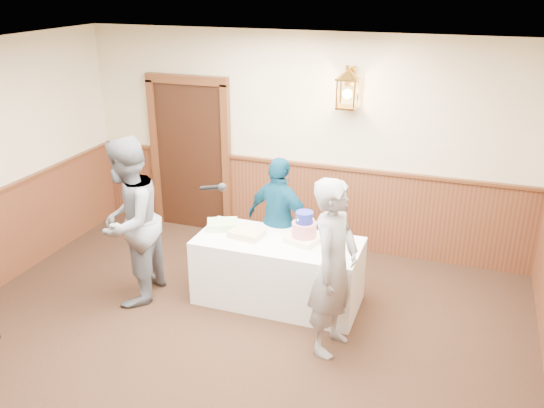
{
  "coord_description": "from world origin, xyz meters",
  "views": [
    {
      "loc": [
        2.04,
        -3.43,
        3.44
      ],
      "look_at": [
        0.22,
        1.7,
        1.25
      ],
      "focal_mm": 38.0,
      "sensor_mm": 36.0,
      "label": 1
    }
  ],
  "objects": [
    {
      "name": "ground",
      "position": [
        0.0,
        0.0,
        0.0
      ],
      "size": [
        7.0,
        7.0,
        0.0
      ],
      "primitive_type": "plane",
      "color": "black",
      "rests_on": "ground"
    },
    {
      "name": "tiered_cake",
      "position": [
        0.49,
        1.97,
        0.89
      ],
      "size": [
        0.42,
        0.42,
        0.34
      ],
      "rotation": [
        0.0,
        0.0,
        -0.32
      ],
      "color": "#FFF3C6",
      "rests_on": "display_table"
    },
    {
      "name": "sheet_cake_yellow",
      "position": [
        -0.14,
        1.89,
        0.79
      ],
      "size": [
        0.38,
        0.3,
        0.07
      ],
      "primitive_type": "cube",
      "rotation": [
        0.0,
        0.0,
        -0.1
      ],
      "color": "tan",
      "rests_on": "display_table"
    },
    {
      "name": "baker",
      "position": [
        0.99,
        1.26,
        0.88
      ],
      "size": [
        0.52,
        0.7,
        1.76
      ],
      "primitive_type": "imported",
      "rotation": [
        0.0,
        0.0,
        1.4
      ],
      "color": "gray",
      "rests_on": "ground"
    },
    {
      "name": "display_table",
      "position": [
        0.22,
        1.9,
        0.38
      ],
      "size": [
        1.8,
        0.8,
        0.75
      ],
      "primitive_type": "cube",
      "color": "white",
      "rests_on": "ground"
    },
    {
      "name": "interviewer",
      "position": [
        -1.32,
        1.42,
        0.94
      ],
      "size": [
        1.58,
        0.99,
        1.88
      ],
      "rotation": [
        0.0,
        0.0,
        -1.45
      ],
      "color": "slate",
      "rests_on": "ground"
    },
    {
      "name": "assistant_p",
      "position": [
        0.09,
        2.35,
        0.77
      ],
      "size": [
        0.97,
        0.64,
        1.53
      ],
      "primitive_type": "imported",
      "rotation": [
        0.0,
        0.0,
        2.82
      ],
      "color": "navy",
      "rests_on": "ground"
    },
    {
      "name": "sheet_cake_green",
      "position": [
        -0.48,
        2.0,
        0.79
      ],
      "size": [
        0.42,
        0.39,
        0.08
      ],
      "primitive_type": "cube",
      "rotation": [
        0.0,
        0.0,
        0.43
      ],
      "color": "#A0D899",
      "rests_on": "display_table"
    },
    {
      "name": "room_shell",
      "position": [
        -0.05,
        0.45,
        1.52
      ],
      "size": [
        6.02,
        7.02,
        2.81
      ],
      "color": "beige",
      "rests_on": "ground"
    }
  ]
}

